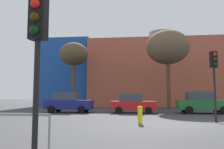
% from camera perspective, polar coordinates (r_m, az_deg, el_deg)
% --- Properties ---
extents(ground_plane, '(200.00, 200.00, 0.00)m').
position_cam_1_polar(ground_plane, '(12.55, 17.73, -11.67)').
color(ground_plane, '#38383A').
extents(building_backdrop, '(36.55, 10.89, 11.57)m').
position_cam_1_polar(building_backdrop, '(37.00, 12.41, 0.09)').
color(building_backdrop, '#B2563D').
rests_on(building_backdrop, ground_plane).
extents(parked_car_0, '(4.09, 2.01, 1.77)m').
position_cam_1_polar(parked_car_0, '(21.04, -10.66, -6.81)').
color(parked_car_0, navy).
rests_on(parked_car_0, ground_plane).
extents(parked_car_1, '(3.81, 1.87, 1.65)m').
position_cam_1_polar(parked_car_1, '(20.16, 5.17, -7.12)').
color(parked_car_1, red).
rests_on(parked_car_1, ground_plane).
extents(parked_car_2, '(4.22, 2.07, 1.83)m').
position_cam_1_polar(parked_car_2, '(20.88, 21.38, -6.47)').
color(parked_car_2, '#1E662D').
rests_on(parked_car_2, ground_plane).
extents(traffic_light_near_left, '(0.38, 0.38, 3.51)m').
position_cam_1_polar(traffic_light_near_left, '(5.15, -18.00, 7.97)').
color(traffic_light_near_left, black).
rests_on(traffic_light_near_left, ground_plane).
extents(traffic_light_island, '(0.40, 0.39, 3.92)m').
position_cam_1_polar(traffic_light_island, '(14.04, 23.91, 1.03)').
color(traffic_light_island, black).
rests_on(traffic_light_island, ground_plane).
extents(bare_tree_0, '(3.58, 3.58, 8.16)m').
position_cam_1_polar(bare_tree_0, '(29.37, -9.44, 4.77)').
color(bare_tree_0, brown).
rests_on(bare_tree_0, ground_plane).
extents(bare_tree_1, '(4.63, 4.63, 8.59)m').
position_cam_1_polar(bare_tree_1, '(25.87, 13.59, 6.47)').
color(bare_tree_1, brown).
rests_on(bare_tree_1, ground_plane).
extents(bollard_yellow_0, '(0.24, 0.24, 0.91)m').
position_cam_1_polar(bollard_yellow_0, '(12.15, 6.94, -9.93)').
color(bollard_yellow_0, yellow).
rests_on(bollard_yellow_0, ground_plane).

